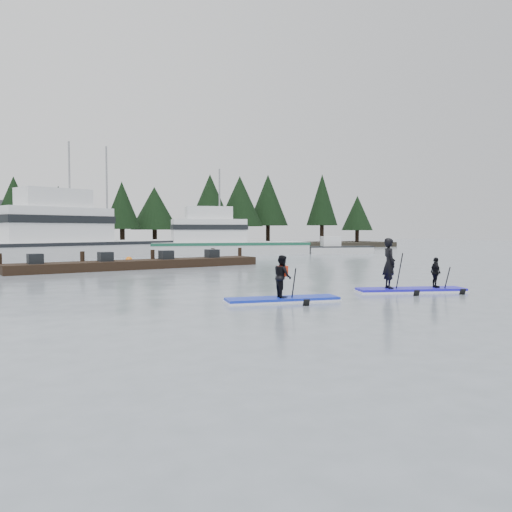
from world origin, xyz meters
name	(u,v)px	position (x,y,z in m)	size (l,w,h in m)	color
ground	(342,303)	(0.00, 0.00, 0.00)	(160.00, 160.00, 0.00)	slate
far_shore	(111,247)	(0.00, 42.00, 0.30)	(70.00, 8.00, 0.60)	#2D281E
treeline	(112,250)	(0.00, 42.00, 0.00)	(60.00, 4.00, 8.00)	black
fishing_boat_large	(75,248)	(-4.90, 28.18, 0.75)	(17.96, 11.09, 9.86)	silver
fishing_boat_medium	(223,248)	(7.44, 28.72, 0.59)	(14.41, 6.48, 8.36)	silver
skiff	(340,250)	(17.49, 25.39, 0.34)	(5.80, 1.74, 0.68)	silver
floating_dock	(141,264)	(-2.53, 15.69, 0.24)	(14.17, 1.89, 0.47)	black
buoy_c	(292,253)	(13.90, 27.86, 0.00)	(0.64, 0.64, 0.64)	orange
buoy_b	(129,262)	(-2.12, 21.45, 0.00)	(0.48, 0.48, 0.48)	orange
paddleboard_solo	(282,287)	(-1.48, 0.97, 0.43)	(3.51, 1.41, 1.85)	#142ABD
paddleboard_duo	(406,276)	(3.50, 1.22, 0.56)	(3.84, 2.00, 2.39)	#1C15CA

